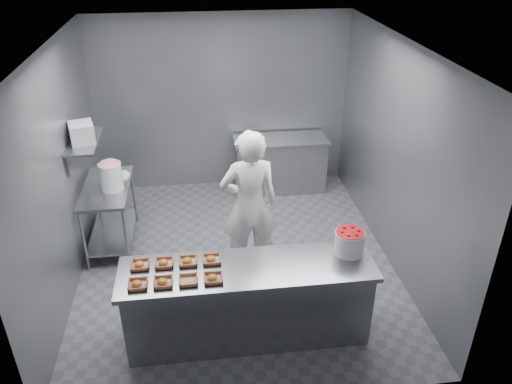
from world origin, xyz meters
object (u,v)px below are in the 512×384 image
at_px(tray_3, 213,278).
at_px(tray_7, 211,259).
at_px(tray_4, 140,265).
at_px(prep_table, 109,207).
at_px(tray_2, 188,280).
at_px(tray_0, 137,284).
at_px(tray_1, 163,282).
at_px(service_counter, 248,302).
at_px(appliance, 82,133).
at_px(worker, 249,205).
at_px(tray_5, 164,263).
at_px(tray_6, 188,261).
at_px(strawberry_tub, 349,241).
at_px(glaze_bucket, 111,176).
at_px(back_counter, 280,164).

xyz_separation_m(tray_3, tray_7, (0.00, 0.30, 0.00)).
bearing_deg(tray_4, prep_table, 107.71).
bearing_deg(tray_2, tray_0, -180.00).
bearing_deg(tray_1, tray_3, 0.00).
height_order(service_counter, appliance, appliance).
bearing_deg(worker, tray_1, 47.62).
bearing_deg(tray_4, tray_7, 0.00).
bearing_deg(tray_3, prep_table, 121.61).
bearing_deg(tray_7, tray_5, 180.00).
distance_m(tray_3, worker, 1.38).
bearing_deg(tray_6, tray_0, -147.57).
height_order(worker, strawberry_tub, worker).
height_order(prep_table, glaze_bucket, glaze_bucket).
bearing_deg(worker, tray_2, 55.10).
relative_size(tray_6, glaze_bucket, 0.42).
distance_m(prep_table, back_counter, 2.87).
distance_m(tray_4, tray_7, 0.72).
relative_size(tray_3, tray_5, 1.00).
xyz_separation_m(tray_2, appliance, (-1.23, 2.06, 0.76)).
distance_m(prep_table, tray_3, 2.49).
height_order(tray_7, strawberry_tub, strawberry_tub).
relative_size(prep_table, back_counter, 0.80).
bearing_deg(glaze_bucket, tray_0, -76.81).
xyz_separation_m(tray_0, tray_6, (0.48, 0.30, 0.00)).
bearing_deg(tray_6, appliance, 124.93).
xyz_separation_m(tray_0, tray_3, (0.72, 0.00, 0.00)).
xyz_separation_m(tray_5, strawberry_tub, (1.92, -0.03, 0.12)).
bearing_deg(tray_6, strawberry_tub, -0.89).
xyz_separation_m(tray_5, appliance, (-0.98, 1.75, 0.76)).
bearing_deg(tray_7, appliance, 129.87).
bearing_deg(glaze_bucket, strawberry_tub, -33.55).
bearing_deg(prep_table, tray_3, -58.39).
xyz_separation_m(back_counter, glaze_bucket, (-2.45, -1.38, 0.64)).
height_order(tray_3, tray_4, same).
distance_m(tray_2, strawberry_tub, 1.70).
bearing_deg(back_counter, service_counter, -105.48).
bearing_deg(strawberry_tub, worker, 132.89).
xyz_separation_m(back_counter, appliance, (-2.72, -1.34, 1.23)).
bearing_deg(service_counter, tray_2, -165.58).
bearing_deg(appliance, tray_0, -85.32).
bearing_deg(glaze_bucket, tray_1, -70.56).
relative_size(back_counter, tray_5, 8.01).
bearing_deg(worker, tray_6, 47.83).
bearing_deg(appliance, strawberry_tub, -46.72).
height_order(tray_0, glaze_bucket, glaze_bucket).
distance_m(tray_1, worker, 1.62).
bearing_deg(back_counter, tray_3, -110.26).
height_order(tray_6, appliance, appliance).
distance_m(tray_4, tray_5, 0.24).
bearing_deg(tray_4, tray_6, 0.00).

